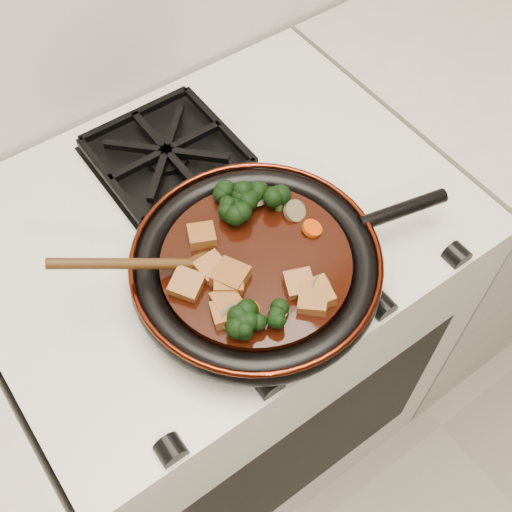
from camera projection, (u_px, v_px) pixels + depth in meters
stove at (225, 342)px, 1.38m from camera, size 0.76×0.60×0.90m
burner_grate_front at (267, 271)px, 0.93m from camera, size 0.23×0.23×0.03m
burner_grate_back at (167, 155)px, 1.06m from camera, size 0.23×0.23×0.03m
skillet at (257, 266)px, 0.90m from camera, size 0.48×0.36×0.05m
braising_sauce at (256, 264)px, 0.90m from camera, size 0.27×0.27×0.02m
tofu_cube_0 at (202, 236)px, 0.90m from camera, size 0.05×0.05×0.02m
tofu_cube_1 at (299, 284)px, 0.86m from camera, size 0.05×0.05×0.03m
tofu_cube_2 at (313, 301)px, 0.84m from camera, size 0.06×0.05×0.03m
tofu_cube_3 at (226, 302)px, 0.84m from camera, size 0.04×0.04×0.02m
tofu_cube_4 at (317, 294)px, 0.85m from camera, size 0.05×0.05×0.03m
tofu_cube_5 at (211, 268)px, 0.87m from camera, size 0.04×0.04×0.02m
tofu_cube_6 at (231, 277)px, 0.86m from camera, size 0.06×0.06×0.03m
tofu_cube_7 at (228, 282)px, 0.86m from camera, size 0.06×0.06×0.03m
tofu_cube_8 at (187, 285)px, 0.86m from camera, size 0.06×0.06×0.03m
tofu_cube_9 at (226, 313)px, 0.83m from camera, size 0.05×0.05×0.02m
broccoli_floret_0 at (232, 215)px, 0.92m from camera, size 0.08×0.07×0.08m
broccoli_floret_1 at (249, 197)px, 0.94m from camera, size 0.09×0.09×0.06m
broccoli_floret_2 at (244, 324)px, 0.82m from camera, size 0.07×0.06×0.07m
broccoli_floret_3 at (232, 194)px, 0.94m from camera, size 0.09×0.08×0.06m
broccoli_floret_4 at (280, 203)px, 0.93m from camera, size 0.08×0.08×0.06m
broccoli_floret_5 at (244, 321)px, 0.82m from camera, size 0.09×0.08×0.08m
broccoli_floret_6 at (282, 314)px, 0.83m from camera, size 0.06×0.06×0.06m
broccoli_floret_7 at (248, 198)px, 0.94m from camera, size 0.09×0.08×0.06m
carrot_coin_0 at (307, 288)px, 0.86m from camera, size 0.03×0.03×0.02m
carrot_coin_1 at (307, 287)px, 0.86m from camera, size 0.03×0.03×0.02m
carrot_coin_2 at (312, 228)px, 0.91m from camera, size 0.03×0.03×0.02m
carrot_coin_3 at (249, 309)px, 0.84m from camera, size 0.03×0.03×0.02m
mushroom_slice_0 at (320, 288)px, 0.86m from camera, size 0.04×0.04×0.03m
mushroom_slice_1 at (252, 202)px, 0.94m from camera, size 0.05×0.05×0.03m
mushroom_slice_2 at (249, 321)px, 0.83m from camera, size 0.04×0.04×0.03m
mushroom_slice_3 at (295, 211)px, 0.93m from camera, size 0.04×0.04×0.03m
mushroom_slice_4 at (232, 318)px, 0.83m from camera, size 0.04×0.03×0.03m
wooden_spoon at (166, 264)px, 0.86m from camera, size 0.14×0.08×0.21m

